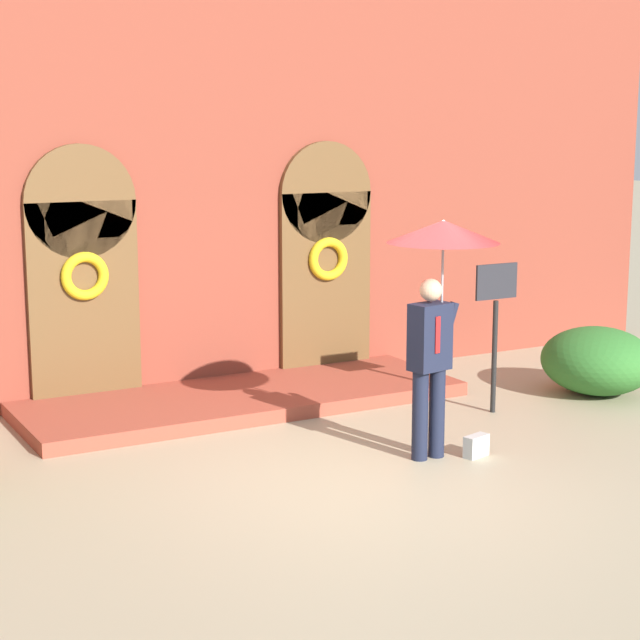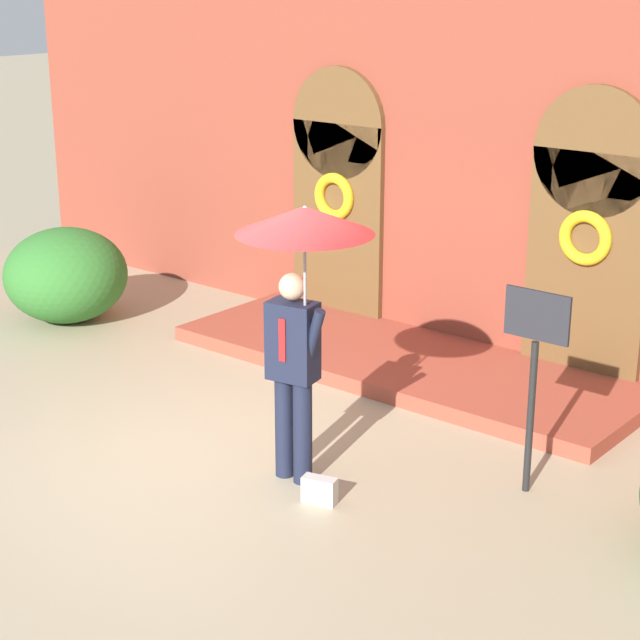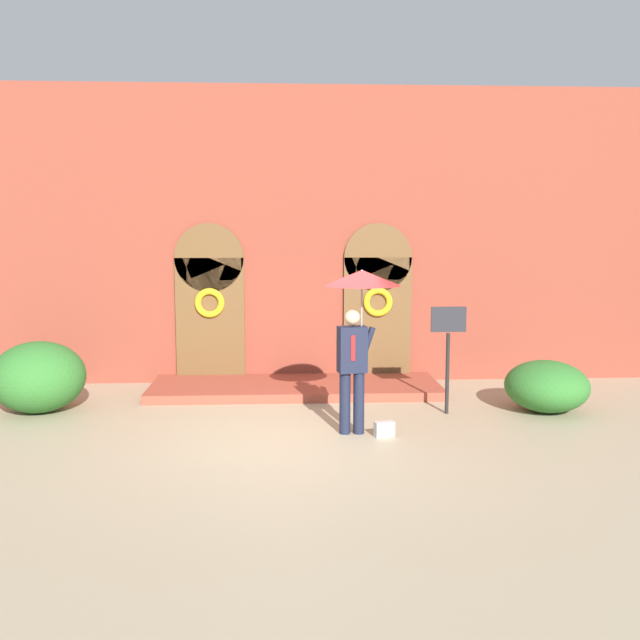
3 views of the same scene
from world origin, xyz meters
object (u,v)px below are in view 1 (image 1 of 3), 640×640
handbag (476,446)px  sign_post (496,313)px  shrub_right (597,361)px  person_with_umbrella (440,267)px

handbag → sign_post: bearing=30.9°
sign_post → shrub_right: sign_post is taller
person_with_umbrella → sign_post: size_ratio=1.37×
person_with_umbrella → shrub_right: bearing=19.4°
person_with_umbrella → shrub_right: size_ratio=1.66×
person_with_umbrella → sign_post: (1.53, 1.05, -0.75)m
handbag → sign_post: sign_post is taller
person_with_umbrella → handbag: 1.85m
sign_post → shrub_right: (1.65, 0.07, -0.75)m
sign_post → handbag: bearing=-133.5°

